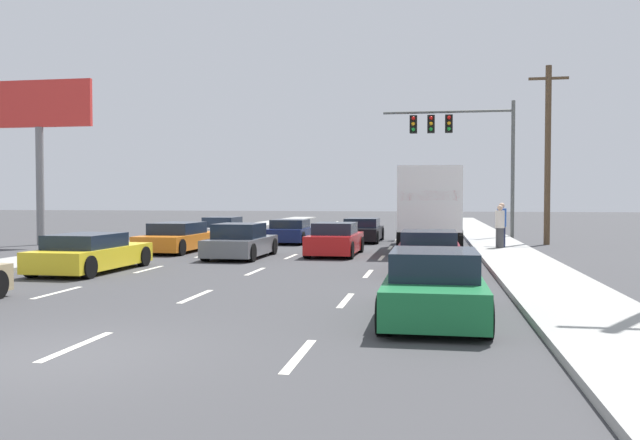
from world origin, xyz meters
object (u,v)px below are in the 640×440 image
(car_navy, at_px, (291,232))
(car_black, at_px, (362,231))
(car_white, at_px, (224,230))
(car_gray, at_px, (240,242))
(car_maroon, at_px, (429,253))
(car_red, at_px, (335,240))
(pedestrian_mid_block, at_px, (502,225))
(utility_pole_mid, at_px, (548,153))
(car_green, at_px, (434,287))
(car_orange, at_px, (177,238))
(pedestrian_near_corner, at_px, (500,226))
(roadside_billboard, at_px, (39,123))
(car_yellow, at_px, (90,254))
(box_truck, at_px, (430,203))
(traffic_signal_mast, at_px, (454,134))

(car_navy, bearing_deg, car_black, 23.85)
(car_black, bearing_deg, car_white, -172.02)
(car_gray, relative_size, car_maroon, 0.99)
(car_red, relative_size, pedestrian_mid_block, 2.18)
(car_white, xyz_separation_m, utility_pole_mid, (15.69, 0.33, 3.76))
(car_red, relative_size, car_green, 0.92)
(car_white, relative_size, car_orange, 0.89)
(pedestrian_near_corner, height_order, pedestrian_mid_block, pedestrian_mid_block)
(utility_pole_mid, bearing_deg, car_orange, -156.93)
(pedestrian_mid_block, bearing_deg, roadside_billboard, -179.30)
(pedestrian_near_corner, bearing_deg, car_yellow, -142.80)
(car_green, xyz_separation_m, pedestrian_mid_block, (2.81, 15.98, 0.50))
(car_maroon, distance_m, pedestrian_mid_block, 9.11)
(car_maroon, height_order, car_green, car_green)
(roadside_billboard, bearing_deg, utility_pole_mid, 10.15)
(car_navy, distance_m, car_maroon, 13.49)
(box_truck, bearing_deg, car_maroon, -89.95)
(car_gray, distance_m, box_truck, 8.68)
(car_yellow, bearing_deg, car_white, 91.24)
(car_yellow, bearing_deg, car_orange, 91.75)
(car_gray, bearing_deg, traffic_signal_mast, 58.50)
(pedestrian_near_corner, bearing_deg, car_green, -99.79)
(box_truck, xyz_separation_m, car_green, (0.14, -16.16, -1.39))
(car_white, bearing_deg, box_truck, -18.37)
(pedestrian_near_corner, bearing_deg, car_navy, 160.39)
(car_gray, xyz_separation_m, car_black, (3.48, 9.51, -0.02))
(car_green, bearing_deg, car_yellow, 149.65)
(car_maroon, distance_m, utility_pole_mid, 14.15)
(car_navy, distance_m, traffic_signal_mast, 10.74)
(car_navy, xyz_separation_m, car_gray, (-0.16, -8.05, 0.04))
(box_truck, height_order, roadside_billboard, roadside_billboard)
(roadside_billboard, bearing_deg, car_black, 18.29)
(car_orange, xyz_separation_m, pedestrian_near_corner, (13.06, 2.42, 0.46))
(car_black, xyz_separation_m, car_maroon, (3.39, -13.17, 0.04))
(traffic_signal_mast, xyz_separation_m, roadside_billboard, (-19.18, -8.50, 0.02))
(car_black, xyz_separation_m, pedestrian_near_corner, (6.23, -4.87, 0.47))
(car_black, bearing_deg, car_navy, -156.15)
(car_gray, bearing_deg, car_red, 26.56)
(car_yellow, distance_m, box_truck, 14.37)
(pedestrian_mid_block, bearing_deg, car_green, -99.96)
(car_maroon, xyz_separation_m, utility_pole_mid, (5.40, 12.53, 3.73))
(car_white, distance_m, car_maroon, 15.96)
(car_red, relative_size, traffic_signal_mast, 0.55)
(pedestrian_near_corner, bearing_deg, car_gray, -154.43)
(car_red, bearing_deg, traffic_signal_mast, 67.42)
(car_navy, bearing_deg, car_yellow, -104.06)
(car_white, height_order, pedestrian_near_corner, pedestrian_near_corner)
(car_gray, xyz_separation_m, box_truck, (6.86, 5.13, 1.40))
(car_orange, xyz_separation_m, car_yellow, (0.22, -7.32, -0.02))
(car_black, relative_size, pedestrian_near_corner, 2.44)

